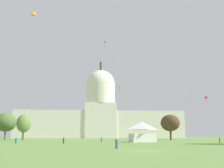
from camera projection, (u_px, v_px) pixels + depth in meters
The scene contains 20 objects.
ground_plane at pixel (144, 151), 33.47m from camera, with size 800.00×800.00×0.00m, color olive.
capitol_building at pixel (100, 115), 227.19m from camera, with size 143.50×25.59×68.04m.
event_tent at pixel (142, 132), 80.12m from camera, with size 8.20×7.55×6.14m.
tree_west_near at pixel (24, 123), 118.43m from camera, with size 8.64×8.43×11.57m.
tree_east_near at pixel (170, 123), 119.39m from camera, with size 11.38×10.92×11.53m.
tree_west_mid at pixel (6, 122), 127.28m from camera, with size 11.99×12.33×13.10m.
person_teal_near_tree_east at pixel (102, 140), 78.77m from camera, with size 0.44×0.44×1.60m.
person_white_front_center at pixel (134, 140), 67.65m from camera, with size 0.44×0.44×1.71m.
person_olive_near_tree_west at pixel (220, 140), 67.69m from camera, with size 0.34×0.34×1.61m.
person_navy_back_left at pixel (64, 141), 63.39m from camera, with size 0.39×0.39×1.61m.
person_teal_mid_right at pixel (16, 141), 64.22m from camera, with size 0.62×0.62×1.53m.
person_denim_back_center at pixel (117, 144), 38.85m from camera, with size 0.54×0.54×1.54m.
kite_black_high at pixel (105, 42), 149.94m from camera, with size 1.75×1.08×3.19m.
kite_gold_mid at pixel (91, 106), 195.57m from camera, with size 0.84×0.65×3.89m.
kite_green_low at pixel (83, 120), 134.21m from camera, with size 1.55×1.36×0.26m.
kite_lime_mid at pixel (120, 87), 123.19m from camera, with size 1.30×1.36×3.51m.
kite_violet_high at pixel (114, 62), 160.15m from camera, with size 1.16×1.58×2.14m.
kite_magenta_low at pixel (206, 98), 72.70m from camera, with size 0.64×0.66×3.20m.
kite_orange_high at pixel (34, 14), 83.21m from camera, with size 1.41×1.41×1.00m.
kite_cyan_low at pixel (188, 98), 90.54m from camera, with size 0.99×1.52×4.12m.
Camera 1 is at (-7.15, -34.01, 1.88)m, focal length 41.63 mm.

